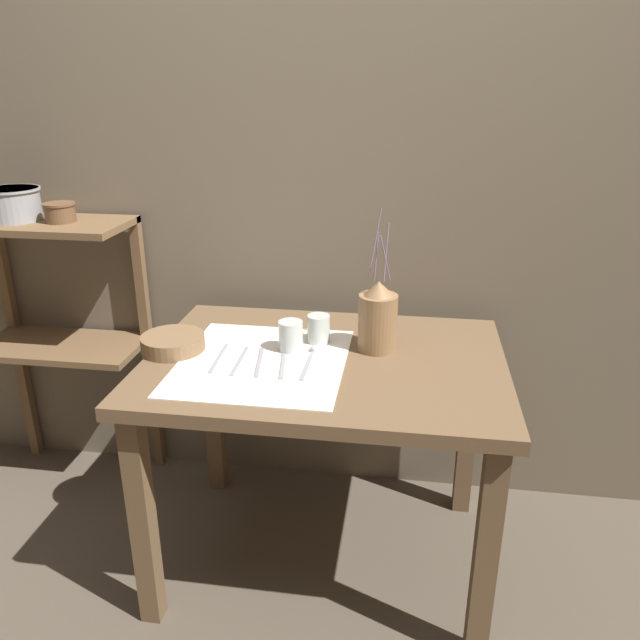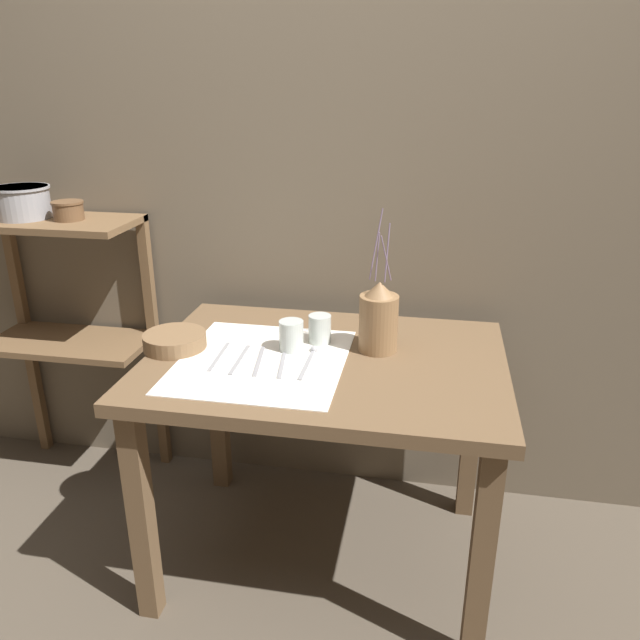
% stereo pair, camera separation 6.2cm
% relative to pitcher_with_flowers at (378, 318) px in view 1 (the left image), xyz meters
% --- Properties ---
extents(ground_plane, '(12.00, 12.00, 0.00)m').
position_rel_pitcher_with_flowers_xyz_m(ground_plane, '(-0.15, -0.09, -0.84)').
color(ground_plane, brown).
extents(stone_wall_back, '(7.00, 0.06, 2.40)m').
position_rel_pitcher_with_flowers_xyz_m(stone_wall_back, '(-0.15, 0.41, 0.36)').
color(stone_wall_back, '#6B5E4C').
rests_on(stone_wall_back, ground_plane).
extents(wooden_table, '(1.07, 0.78, 0.74)m').
position_rel_pitcher_with_flowers_xyz_m(wooden_table, '(-0.15, -0.09, -0.21)').
color(wooden_table, brown).
rests_on(wooden_table, ground_plane).
extents(wooden_shelf_unit, '(0.60, 0.30, 1.05)m').
position_rel_pitcher_with_flowers_xyz_m(wooden_shelf_unit, '(-1.19, 0.24, -0.10)').
color(wooden_shelf_unit, brown).
rests_on(wooden_shelf_unit, ground_plane).
extents(linen_cloth, '(0.49, 0.53, 0.00)m').
position_rel_pitcher_with_flowers_xyz_m(linen_cloth, '(-0.33, -0.14, -0.10)').
color(linen_cloth, white).
rests_on(linen_cloth, wooden_table).
extents(pitcher_with_flowers, '(0.12, 0.12, 0.43)m').
position_rel_pitcher_with_flowers_xyz_m(pitcher_with_flowers, '(0.00, 0.00, 0.00)').
color(pitcher_with_flowers, olive).
rests_on(pitcher_with_flowers, wooden_table).
extents(wooden_bowl, '(0.19, 0.19, 0.05)m').
position_rel_pitcher_with_flowers_xyz_m(wooden_bowl, '(-0.62, -0.10, -0.08)').
color(wooden_bowl, brown).
rests_on(wooden_bowl, wooden_table).
extents(glass_tumbler_near, '(0.07, 0.07, 0.09)m').
position_rel_pitcher_with_flowers_xyz_m(glass_tumbler_near, '(-0.26, -0.05, -0.05)').
color(glass_tumbler_near, '#B7C1BC').
rests_on(glass_tumbler_near, wooden_table).
extents(glass_tumbler_far, '(0.07, 0.07, 0.09)m').
position_rel_pitcher_with_flowers_xyz_m(glass_tumbler_far, '(-0.18, 0.02, -0.05)').
color(glass_tumbler_far, '#B7C1BC').
rests_on(glass_tumbler_far, wooden_table).
extents(knife_center, '(0.02, 0.20, 0.00)m').
position_rel_pitcher_with_flowers_xyz_m(knife_center, '(-0.46, -0.15, -0.10)').
color(knife_center, '#939399').
rests_on(knife_center, wooden_table).
extents(fork_inner, '(0.02, 0.20, 0.00)m').
position_rel_pitcher_with_flowers_xyz_m(fork_inner, '(-0.39, -0.16, -0.10)').
color(fork_inner, '#939399').
rests_on(fork_inner, wooden_table).
extents(fork_outer, '(0.04, 0.20, 0.00)m').
position_rel_pitcher_with_flowers_xyz_m(fork_outer, '(-0.33, -0.15, -0.10)').
color(fork_outer, '#939399').
rests_on(fork_outer, wooden_table).
extents(spoon_outer, '(0.05, 0.21, 0.02)m').
position_rel_pitcher_with_flowers_xyz_m(spoon_outer, '(-0.27, -0.10, -0.10)').
color(spoon_outer, '#939399').
rests_on(spoon_outer, wooden_table).
extents(spoon_inner, '(0.02, 0.22, 0.02)m').
position_rel_pitcher_with_flowers_xyz_m(spoon_inner, '(-0.19, -0.09, -0.10)').
color(spoon_inner, '#939399').
rests_on(spoon_inner, wooden_table).
extents(metal_pot_large, '(0.20, 0.20, 0.11)m').
position_rel_pitcher_with_flowers_xyz_m(metal_pot_large, '(-1.29, 0.21, 0.27)').
color(metal_pot_large, '#939399').
rests_on(metal_pot_large, wooden_shelf_unit).
extents(metal_pot_small, '(0.11, 0.11, 0.07)m').
position_rel_pitcher_with_flowers_xyz_m(metal_pot_small, '(-1.12, 0.21, 0.25)').
color(metal_pot_small, brown).
rests_on(metal_pot_small, wooden_shelf_unit).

